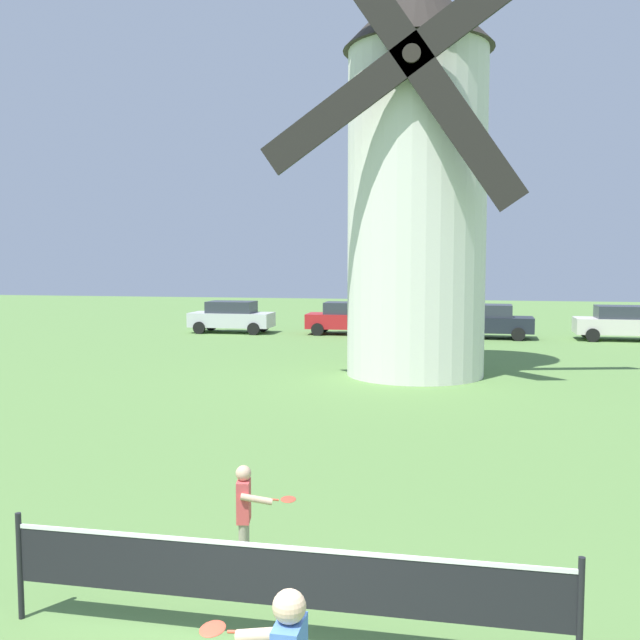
# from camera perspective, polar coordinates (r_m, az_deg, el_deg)

# --- Properties ---
(windmill) EXTENTS (8.53, 4.98, 13.43)m
(windmill) POSITION_cam_1_polar(r_m,az_deg,el_deg) (22.69, 7.72, 11.64)
(windmill) COLOR silver
(windmill) RESTS_ON ground_plane
(tennis_net) EXTENTS (5.45, 0.06, 1.10)m
(tennis_net) POSITION_cam_1_polar(r_m,az_deg,el_deg) (7.11, -3.39, -19.71)
(tennis_net) COLOR black
(tennis_net) RESTS_ON ground_plane
(player_far) EXTENTS (0.76, 0.41, 1.23)m
(player_far) POSITION_cam_1_polar(r_m,az_deg,el_deg) (8.77, -5.93, -14.80)
(player_far) COLOR #9E937F
(player_far) RESTS_ON ground_plane
(parked_car_silver) EXTENTS (4.06, 1.89, 1.56)m
(parked_car_silver) POSITION_cam_1_polar(r_m,az_deg,el_deg) (35.65, -7.06, 0.28)
(parked_car_silver) COLOR silver
(parked_car_silver) RESTS_ON ground_plane
(parked_car_red) EXTENTS (3.98, 1.94, 1.56)m
(parked_car_red) POSITION_cam_1_polar(r_m,az_deg,el_deg) (34.62, 2.24, 0.18)
(parked_car_red) COLOR red
(parked_car_red) RESTS_ON ground_plane
(parked_car_black) EXTENTS (4.41, 1.95, 1.56)m
(parked_car_black) POSITION_cam_1_polar(r_m,az_deg,el_deg) (33.79, 12.94, -0.05)
(parked_car_black) COLOR #1E232D
(parked_car_black) RESTS_ON ground_plane
(parked_car_cream) EXTENTS (4.15, 1.90, 1.56)m
(parked_car_cream) POSITION_cam_1_polar(r_m,az_deg,el_deg) (34.73, 22.99, -0.19)
(parked_car_cream) COLOR silver
(parked_car_cream) RESTS_ON ground_plane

